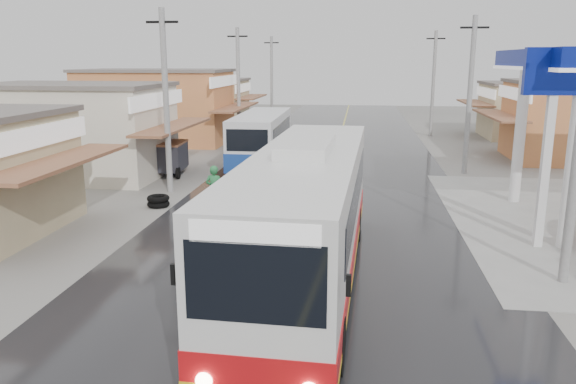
# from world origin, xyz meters

# --- Properties ---
(ground) EXTENTS (120.00, 120.00, 0.00)m
(ground) POSITION_xyz_m (0.00, 0.00, 0.00)
(ground) COLOR slate
(ground) RESTS_ON ground
(road) EXTENTS (12.00, 90.00, 0.02)m
(road) POSITION_xyz_m (0.00, 15.00, 0.01)
(road) COLOR black
(road) RESTS_ON ground
(centre_line) EXTENTS (0.15, 90.00, 0.01)m
(centre_line) POSITION_xyz_m (0.00, 15.00, 0.02)
(centre_line) COLOR #D8CC4C
(centre_line) RESTS_ON road
(shopfronts_left) EXTENTS (11.00, 44.00, 5.20)m
(shopfronts_left) POSITION_xyz_m (-13.00, 18.00, 0.00)
(shopfronts_left) COLOR tan
(shopfronts_left) RESTS_ON ground
(utility_poles_left) EXTENTS (1.60, 50.00, 8.00)m
(utility_poles_left) POSITION_xyz_m (-7.00, 16.00, 0.00)
(utility_poles_left) COLOR gray
(utility_poles_left) RESTS_ON ground
(utility_poles_right) EXTENTS (1.60, 36.00, 8.00)m
(utility_poles_right) POSITION_xyz_m (7.00, 15.00, 0.00)
(utility_poles_right) COLOR gray
(utility_poles_right) RESTS_ON ground
(coach_bus) EXTENTS (3.17, 12.40, 3.84)m
(coach_bus) POSITION_xyz_m (0.15, -0.93, 1.85)
(coach_bus) COLOR silver
(coach_bus) RESTS_ON road
(second_bus) EXTENTS (2.50, 8.82, 2.92)m
(second_bus) POSITION_xyz_m (-3.95, 15.73, 1.57)
(second_bus) COLOR silver
(second_bus) RESTS_ON road
(cyclist) EXTENTS (0.93, 2.10, 2.19)m
(cyclist) POSITION_xyz_m (-3.63, 4.27, 0.72)
(cyclist) COLOR black
(cyclist) RESTS_ON ground
(tricycle_near) EXTENTS (1.79, 2.42, 1.70)m
(tricycle_near) POSITION_xyz_m (-8.47, 13.06, 0.97)
(tricycle_near) COLOR #26262D
(tricycle_near) RESTS_ON ground
(tricycle_far) EXTENTS (1.62, 2.26, 1.72)m
(tricycle_far) POSITION_xyz_m (-8.18, 12.53, 0.98)
(tricycle_far) COLOR #26262D
(tricycle_far) RESTS_ON ground
(tyre_stack) EXTENTS (0.91, 0.91, 0.47)m
(tyre_stack) POSITION_xyz_m (-6.59, 6.33, 0.23)
(tyre_stack) COLOR black
(tyre_stack) RESTS_ON ground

